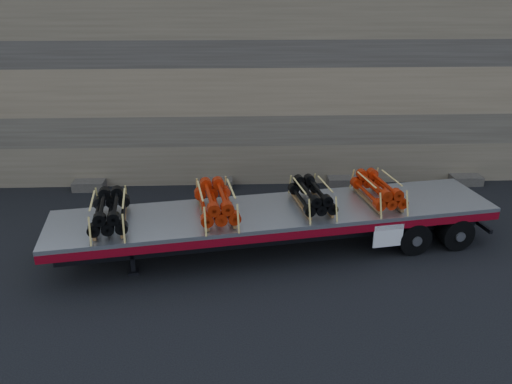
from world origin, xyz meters
TOP-DOWN VIEW (x-y plane):
  - ground at (0.00, 0.00)m, footprint 120.00×120.00m
  - rock_wall at (0.00, 6.50)m, footprint 44.00×3.00m
  - trailer at (-1.05, -0.32)m, footprint 13.32×4.60m
  - bundle_front at (-5.72, -1.09)m, footprint 1.33×2.17m
  - bundle_midfront at (-2.82, -0.61)m, footprint 1.40×2.29m
  - bundle_midrear at (0.00, -0.15)m, footprint 1.25×2.04m
  - bundle_rear at (2.08, 0.19)m, footprint 1.30×2.12m

SIDE VIEW (x-z plane):
  - ground at x=0.00m, z-range 0.00..0.00m
  - trailer at x=-1.05m, z-range 0.00..1.31m
  - bundle_midrear at x=0.00m, z-range 1.31..1.99m
  - bundle_rear at x=2.08m, z-range 1.31..2.01m
  - bundle_front at x=-5.72m, z-range 1.31..2.03m
  - bundle_midfront at x=-2.82m, z-range 1.31..2.07m
  - rock_wall at x=0.00m, z-range 0.00..7.00m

